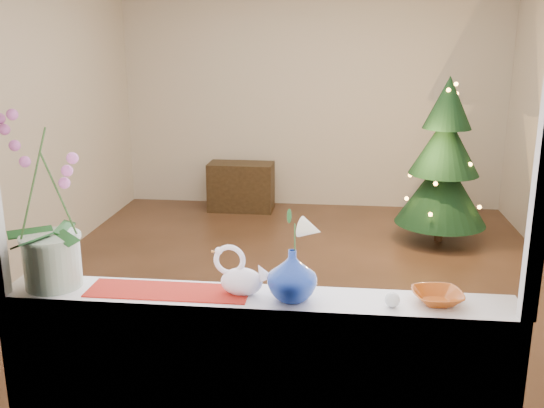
% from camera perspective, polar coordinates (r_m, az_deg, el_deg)
% --- Properties ---
extents(ground, '(5.00, 5.00, 0.00)m').
position_cam_1_polar(ground, '(5.13, 2.19, -7.35)').
color(ground, '#3A2618').
rests_on(ground, ground).
extents(wall_back, '(4.50, 0.10, 2.70)m').
position_cam_1_polar(wall_back, '(7.26, 3.81, 10.33)').
color(wall_back, beige).
rests_on(wall_back, ground).
extents(wall_front, '(4.50, 0.10, 2.70)m').
position_cam_1_polar(wall_front, '(2.34, -2.09, -0.23)').
color(wall_front, beige).
rests_on(wall_front, ground).
extents(wall_left, '(0.10, 5.00, 2.70)m').
position_cam_1_polar(wall_left, '(5.42, -22.32, 7.55)').
color(wall_left, beige).
rests_on(wall_left, ground).
extents(window_apron, '(2.20, 0.08, 0.88)m').
position_cam_1_polar(window_apron, '(2.76, -1.77, -18.54)').
color(window_apron, white).
rests_on(window_apron, ground).
extents(windowsill, '(2.20, 0.26, 0.04)m').
position_cam_1_polar(windowsill, '(2.61, -1.57, -9.02)').
color(windowsill, white).
rests_on(windowsill, window_apron).
extents(window_frame, '(2.22, 0.06, 1.60)m').
position_cam_1_polar(window_frame, '(2.30, -2.07, 8.42)').
color(window_frame, white).
rests_on(window_frame, windowsill).
extents(runner, '(0.70, 0.20, 0.01)m').
position_cam_1_polar(runner, '(2.68, -9.74, -8.07)').
color(runner, maroon).
rests_on(runner, windowsill).
extents(orchid_pot, '(0.33, 0.33, 0.77)m').
position_cam_1_polar(orchid_pot, '(2.75, -20.49, 0.23)').
color(orchid_pot, white).
rests_on(orchid_pot, windowsill).
extents(swan, '(0.26, 0.15, 0.21)m').
position_cam_1_polar(swan, '(2.58, -2.88, -6.35)').
color(swan, white).
rests_on(swan, windowsill).
extents(blue_vase, '(0.32, 0.32, 0.25)m').
position_cam_1_polar(blue_vase, '(2.52, 1.91, -6.34)').
color(blue_vase, navy).
rests_on(blue_vase, windowsill).
extents(lily, '(0.14, 0.08, 0.19)m').
position_cam_1_polar(lily, '(2.45, 1.95, -1.58)').
color(lily, silver).
rests_on(lily, blue_vase).
extents(paperweight, '(0.07, 0.07, 0.06)m').
position_cam_1_polar(paperweight, '(2.53, 11.26, -8.84)').
color(paperweight, silver).
rests_on(paperweight, windowsill).
extents(amber_dish, '(0.20, 0.20, 0.04)m').
position_cam_1_polar(amber_dish, '(2.62, 15.30, -8.52)').
color(amber_dish, '#9D410F').
rests_on(amber_dish, windowsill).
extents(xmas_tree, '(1.13, 1.13, 1.64)m').
position_cam_1_polar(xmas_tree, '(6.16, 15.89, 3.91)').
color(xmas_tree, black).
rests_on(xmas_tree, ground).
extents(side_table, '(0.76, 0.39, 0.57)m').
position_cam_1_polar(side_table, '(7.17, -2.92, 1.65)').
color(side_table, black).
rests_on(side_table, ground).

